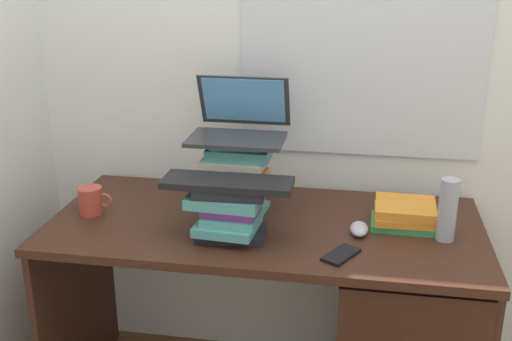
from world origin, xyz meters
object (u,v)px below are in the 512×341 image
at_px(computer_mouse, 359,229).
at_px(laptop, 240,123).
at_px(book_stack_tall, 236,178).
at_px(book_stack_side, 404,214).
at_px(keyboard, 227,183).
at_px(cell_phone, 341,255).
at_px(book_stack_keyboard_riser, 229,212).
at_px(water_bottle, 448,210).
at_px(desk, 371,324).
at_px(mug, 91,200).

bearing_deg(computer_mouse, laptop, 157.47).
distance_m(book_stack_tall, book_stack_side, 0.60).
height_order(book_stack_tall, laptop, laptop).
height_order(book_stack_side, keyboard, keyboard).
bearing_deg(book_stack_tall, computer_mouse, -15.23).
relative_size(laptop, cell_phone, 2.46).
relative_size(book_stack_keyboard_riser, water_bottle, 1.22).
bearing_deg(desk, cell_phone, -121.27).
distance_m(book_stack_side, computer_mouse, 0.18).
bearing_deg(cell_phone, mug, -161.72).
relative_size(desk, book_stack_side, 6.64).
height_order(laptop, water_bottle, laptop).
bearing_deg(book_stack_side, keyboard, -160.94).
xyz_separation_m(desk, book_stack_tall, (-0.51, 0.11, 0.48)).
height_order(desk, cell_phone, cell_phone).
xyz_separation_m(desk, water_bottle, (0.22, -0.01, 0.46)).
xyz_separation_m(desk, laptop, (-0.50, 0.17, 0.67)).
distance_m(computer_mouse, water_bottle, 0.29).
xyz_separation_m(book_stack_tall, keyboard, (0.02, -0.22, 0.07)).
xyz_separation_m(desk, book_stack_side, (0.09, 0.08, 0.40)).
bearing_deg(computer_mouse, book_stack_tall, 164.77).
bearing_deg(book_stack_side, desk, -137.82).
bearing_deg(book_stack_side, cell_phone, -127.11).
bearing_deg(book_stack_tall, cell_phone, -36.83).
height_order(book_stack_side, water_bottle, water_bottle).
bearing_deg(desk, computer_mouse, -165.88).
height_order(desk, water_bottle, water_bottle).
height_order(book_stack_tall, mug, book_stack_tall).
relative_size(desk, mug, 12.07).
xyz_separation_m(laptop, water_bottle, (0.72, -0.18, -0.21)).
height_order(book_stack_tall, book_stack_side, book_stack_tall).
relative_size(desk, keyboard, 3.58).
xyz_separation_m(book_stack_keyboard_riser, book_stack_side, (0.57, 0.20, -0.05)).
bearing_deg(computer_mouse, keyboard, -166.43).
xyz_separation_m(laptop, keyboard, (0.02, -0.29, -0.12)).
height_order(book_stack_side, cell_phone, book_stack_side).
bearing_deg(desk, book_stack_keyboard_riser, -166.68).
distance_m(laptop, water_bottle, 0.77).
xyz_separation_m(book_stack_side, mug, (-1.10, -0.09, 0.01)).
height_order(desk, book_stack_keyboard_riser, book_stack_keyboard_riser).
bearing_deg(book_stack_keyboard_riser, book_stack_side, 18.82).
xyz_separation_m(desk, cell_phone, (-0.11, -0.19, 0.36)).
xyz_separation_m(keyboard, computer_mouse, (0.43, 0.10, -0.18)).
bearing_deg(computer_mouse, water_bottle, 1.17).
height_order(book_stack_keyboard_riser, computer_mouse, book_stack_keyboard_riser).
bearing_deg(mug, book_stack_side, 4.55).
relative_size(book_stack_tall, book_stack_side, 1.17).
distance_m(keyboard, cell_phone, 0.42).
bearing_deg(laptop, computer_mouse, -22.53).
xyz_separation_m(computer_mouse, water_bottle, (0.28, 0.01, 0.09)).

